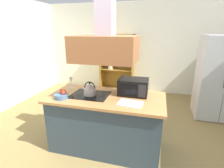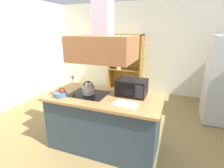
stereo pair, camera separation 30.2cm
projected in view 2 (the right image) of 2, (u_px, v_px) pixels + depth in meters
name	position (u px, v px, depth m)	size (l,w,h in m)	color
ground_plane	(113.00, 145.00, 3.01)	(7.80, 7.80, 0.00)	olive
wall_back	(148.00, 49.00, 5.28)	(6.00, 0.12, 2.70)	silver
kitchen_island	(104.00, 121.00, 2.87)	(1.81, 0.90, 0.90)	#30414F
range_hood	(103.00, 40.00, 2.49)	(0.90, 0.70, 1.24)	#A56439
dish_cabinet	(126.00, 67.00, 5.47)	(1.04, 0.40, 1.77)	olive
kettle	(89.00, 89.00, 2.80)	(0.20, 0.20, 0.22)	beige
cutting_board	(125.00, 104.00, 2.42)	(0.34, 0.24, 0.02)	white
microwave	(132.00, 87.00, 2.75)	(0.46, 0.35, 0.26)	black
wine_glass_on_counter	(73.00, 79.00, 3.16)	(0.08, 0.08, 0.21)	silver
fruit_bowl	(61.00, 93.00, 2.72)	(0.21, 0.21, 0.14)	#4C7299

